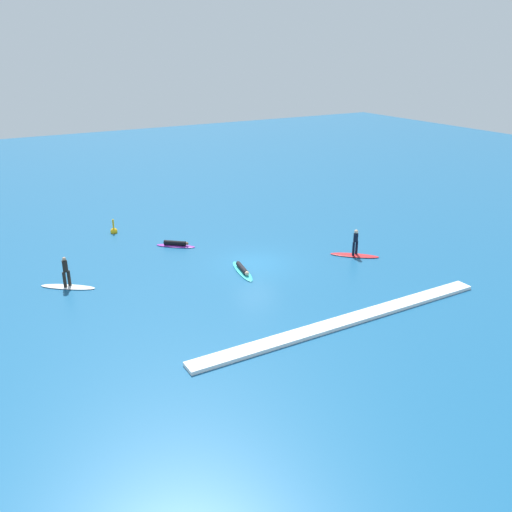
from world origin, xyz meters
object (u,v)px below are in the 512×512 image
surfer_on_teal_board (242,270)px  surfer_on_red_board (355,250)px  marker_buoy (114,231)px  surfer_on_purple_board (176,244)px  surfer_on_white_board (67,281)px

surfer_on_teal_board → surfer_on_red_board: surfer_on_red_board is taller
surfer_on_red_board → marker_buoy: 17.26m
surfer_on_purple_board → surfer_on_teal_board: 6.38m
surfer_on_teal_board → surfer_on_red_board: 7.64m
surfer_on_teal_board → marker_buoy: 11.90m
surfer_on_white_board → surfer_on_teal_board: surfer_on_white_board is taller
surfer_on_red_board → marker_buoy: size_ratio=2.41×
marker_buoy → surfer_on_purple_board: bearing=-60.1°
surfer_on_red_board → surfer_on_white_board: bearing=28.1°
surfer_on_teal_board → marker_buoy: size_ratio=2.88×
surfer_on_teal_board → surfer_on_purple_board: bearing=-153.0°
surfer_on_teal_board → surfer_on_red_board: (7.52, -1.31, 0.25)m
surfer_on_purple_board → surfer_on_red_board: surfer_on_red_board is taller
marker_buoy → surfer_on_red_board: bearing=-45.4°
surfer_on_white_board → surfer_on_purple_board: bearing=-120.6°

